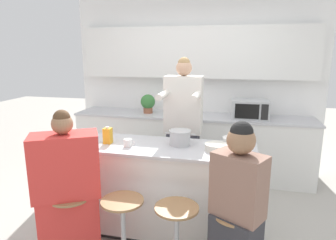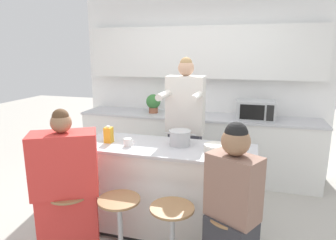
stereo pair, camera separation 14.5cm
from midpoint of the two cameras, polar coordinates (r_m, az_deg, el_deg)
ground_plane at (r=3.36m, az=-1.59°, el=-20.33°), size 16.00×16.00×0.00m
wall_back at (r=4.63m, az=4.29°, el=9.22°), size 3.77×0.22×2.70m
back_counter at (r=4.55m, az=3.47°, el=-4.73°), size 3.50×0.61×0.92m
kitchen_island at (r=3.12m, az=-1.64°, el=-13.07°), size 1.74×0.64×0.93m
bar_stool_leftmost at (r=2.93m, az=-19.16°, el=-18.71°), size 0.38×0.38×0.64m
bar_stool_center_left at (r=2.76m, az=-10.08°, el=-20.29°), size 0.38×0.38×0.64m
bar_stool_center_right at (r=2.63m, az=-0.09°, el=-21.94°), size 0.38×0.38×0.64m
person_cooking at (r=3.43m, az=1.69°, el=-3.30°), size 0.42×0.58×1.78m
person_wrapped_blanket at (r=2.80m, az=-19.98°, el=-13.21°), size 0.62×0.52×1.38m
person_seated_near at (r=2.40m, az=11.21°, el=-17.50°), size 0.43×0.39×1.37m
cooking_pot at (r=2.97m, az=0.92°, el=-3.39°), size 0.31×0.22×0.15m
fruit_bowl at (r=3.00m, az=10.63°, el=-4.07°), size 0.18×0.18×0.08m
mixing_bowl_steel at (r=2.84m, az=7.77°, el=-5.13°), size 0.22×0.22×0.07m
coffee_cup_near at (r=2.96m, az=-9.02°, el=-4.33°), size 0.11×0.08×0.08m
banana_bunch at (r=2.65m, az=10.66°, el=-6.90°), size 0.13×0.09×0.04m
juice_carton at (r=3.10m, az=-12.72°, el=-2.92°), size 0.08×0.08×0.17m
microwave at (r=4.30m, az=14.44°, el=1.99°), size 0.51×0.35×0.26m
potted_plant at (r=4.56m, az=-4.76°, el=3.29°), size 0.22×0.22×0.29m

